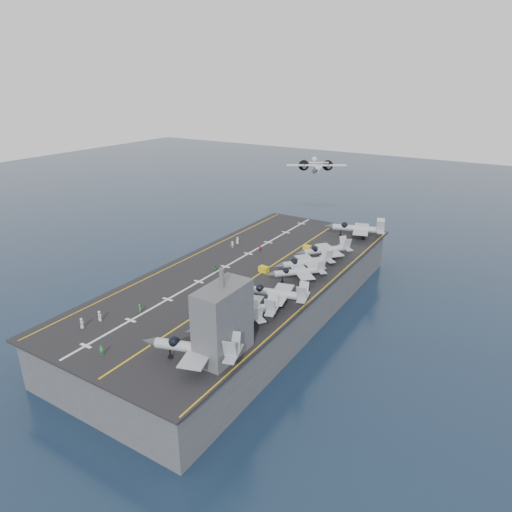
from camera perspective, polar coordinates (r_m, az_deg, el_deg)
The scene contains 29 objects.
ground at distance 108.89m, azimuth -1.12°, elevation -7.04°, with size 500.00×500.00×0.00m, color #142135.
hull at distance 106.60m, azimuth -1.13°, elevation -4.68°, with size 36.00×90.00×10.00m, color #56595E.
flight_deck at distance 104.42m, azimuth -1.16°, elevation -2.11°, with size 38.00×92.00×0.40m, color black.
foul_line at distance 102.87m, azimuth 0.25°, elevation -2.35°, with size 0.35×90.00×0.02m, color gold.
landing_centerline at distance 107.46m, azimuth -3.85°, elevation -1.33°, with size 0.50×90.00×0.02m, color silver.
deck_edge_port at distance 113.79m, azimuth -8.37°, elevation -0.19°, with size 0.25×90.00×0.02m, color gold.
deck_edge_stbd at distance 96.42m, azimuth 8.15°, elevation -4.27°, with size 0.25×90.00×0.02m, color gold.
island_superstructure at distance 71.15m, azimuth -4.16°, elevation -7.14°, with size 5.00×10.00×15.00m, color #56595E, non-canonical shape.
fighter_jet_0 at distance 72.09m, azimuth -7.52°, elevation -11.23°, with size 18.47×14.99×5.56m, color gray, non-canonical shape.
fighter_jet_1 at distance 79.06m, azimuth -3.37°, elevation -8.22°, with size 15.44×16.67×4.82m, color gray, non-canonical shape.
fighter_jet_2 at distance 84.22m, azimuth -1.58°, elevation -6.12°, with size 16.59×13.10×5.08m, color #9EA6AE, non-canonical shape.
fighter_jet_3 at distance 88.94m, azimuth 2.51°, elevation -4.57°, with size 16.40×12.77×5.06m, color #919AA2, non-canonical shape.
fighter_jet_4 at distance 99.37m, azimuth 5.35°, elevation -1.90°, with size 15.59×15.60×4.60m, color #A2AAB2, non-canonical shape.
fighter_jet_5 at distance 104.30m, azimuth 6.35°, elevation -0.67°, with size 16.31×17.17×4.97m, color #9FA8B0, non-canonical shape.
fighter_jet_6 at distance 112.32m, azimuth 8.76°, elevation 0.83°, with size 16.39×17.00×4.94m, color #9398A1, non-canonical shape.
fighter_jet_8 at distance 128.86m, azimuth 12.61°, elevation 3.44°, with size 18.89×15.18×5.71m, color gray, non-canonical shape.
tow_cart_a at distance 90.10m, azimuth -5.59°, elevation -5.68°, with size 2.11×1.56×1.15m, color gold, non-canonical shape.
tow_cart_b at distance 104.11m, azimuth 0.98°, elevation -1.67°, with size 2.37×1.69×1.33m, color gold, non-canonical shape.
tow_cart_c at distance 118.30m, azimuth 6.40°, elevation 1.05°, with size 2.05×1.43×1.16m, color yellow, non-canonical shape.
crew_0 at distance 88.34m, azimuth -18.95°, elevation -7.10°, with size 1.34×1.47×2.03m, color silver.
crew_1 at distance 88.99m, azimuth -14.31°, elevation -6.37°, with size 1.38×1.20×1.94m, color #268C33.
crew_2 at distance 104.70m, azimuth -5.12°, elevation -1.53°, with size 1.07×0.81×1.63m, color #1C8423.
crew_3 at distance 119.10m, azimuth -2.97°, elevation 1.44°, with size 1.18×0.95×1.70m, color silver.
crew_4 at distance 116.25m, azimuth 0.50°, elevation 0.97°, with size 1.21×0.96×1.76m, color #B21919.
crew_5 at distance 121.72m, azimuth -2.33°, elevation 1.95°, with size 1.26×1.38×1.92m, color silver.
crew_6 at distance 78.11m, azimuth -18.75°, elevation -11.15°, with size 1.28×1.23×1.78m, color #248B37.
crew_7 at distance 96.43m, azimuth -4.48°, elevation -3.46°, with size 1.25×1.45×2.03m, color white.
transport_plane at distance 159.77m, azimuth 7.55°, elevation 10.77°, with size 24.48×22.21×4.79m, color silver, non-canonical shape.
crew_8 at distance 86.97m, azimuth -20.94°, elevation -7.85°, with size 1.34×1.47×2.03m, color silver.
Camera 1 is at (52.16, -80.33, 51.79)m, focal length 32.00 mm.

